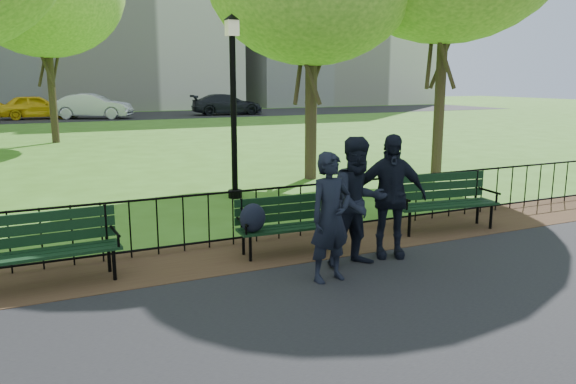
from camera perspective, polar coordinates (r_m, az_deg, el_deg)
name	(u,v)px	position (r m, az deg, el deg)	size (l,w,h in m)	color
ground	(352,275)	(7.78, 6.57, -8.39)	(120.00, 120.00, 0.00)	#3A681B
dirt_strip	(303,245)	(9.02, 1.55, -5.42)	(60.00, 1.60, 0.01)	#372116
far_street	(85,117)	(41.47, -19.91, 7.17)	(70.00, 9.00, 0.01)	black
iron_fence	(290,209)	(9.33, 0.18, -1.76)	(24.06, 0.06, 1.00)	black
park_bench_main	(273,218)	(8.39, -1.55, -2.66)	(1.70, 0.60, 0.94)	black
park_bench_left_a	(46,241)	(7.87, -23.40, -4.58)	(1.83, 0.64, 1.02)	black
park_bench_right_a	(442,196)	(10.22, 15.41, -0.35)	(1.94, 0.80, 1.07)	black
lamppost	(233,100)	(12.40, -5.57, 9.25)	(0.36, 0.36, 3.97)	black
person_left	(330,217)	(7.30, 4.33, -2.59)	(0.62, 0.41, 1.71)	black
person_mid	(358,202)	(7.91, 7.17, -1.05)	(0.89, 0.47, 1.84)	black
person_right	(390,196)	(8.41, 10.29, -0.40)	(1.08, 0.44, 1.84)	black
taxi	(36,107)	(40.55, -24.24, 7.90)	(1.86, 4.63, 1.58)	yellow
sedan_silver	(93,106)	(39.47, -19.22, 8.23)	(1.73, 4.96, 1.64)	#B5B7BE
sedan_dark	(227,104)	(41.68, -6.22, 8.84)	(2.09, 5.15, 1.49)	black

